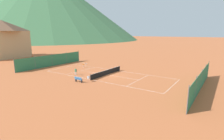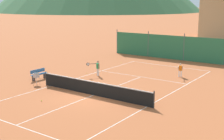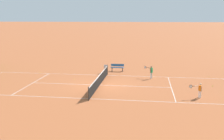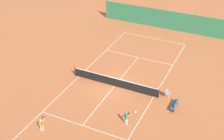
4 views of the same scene
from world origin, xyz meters
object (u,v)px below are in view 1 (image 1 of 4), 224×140
Objects in this scene: ball_hopper at (89,78)px; tennis_ball_far_corner at (48,72)px; tennis_net at (107,72)px; tennis_ball_alley_left at (114,79)px; player_near_baseline at (83,65)px; tennis_ball_by_net_left at (70,76)px; tennis_ball_service_box at (132,88)px; alpine_chalet at (3,38)px; courtside_bench at (79,79)px; tennis_ball_mid_court at (65,69)px; player_near_service at (76,71)px.

tennis_ball_far_corner is at bearing 87.09° from ball_hopper.
tennis_net is 3.52m from tennis_ball_alley_left.
tennis_ball_by_net_left is (-7.27, -3.48, -0.64)m from player_near_baseline.
tennis_ball_service_box is 7.27m from ball_hopper.
ball_hopper is 0.07× the size of alpine_chalet.
tennis_net is 6.12× the size of courtside_bench.
courtside_bench is (-9.04, -7.39, -0.22)m from player_near_baseline.
tennis_ball_mid_court is (-3.62, 1.84, -0.64)m from player_near_baseline.
player_near_service is 12.16m from tennis_ball_service_box.
tennis_ball_service_box is at bearing -88.19° from tennis_ball_by_net_left.
alpine_chalet is at bearing 88.99° from tennis_net.
tennis_ball_service_box is 8.62m from courtside_bench.
tennis_ball_by_net_left is 1.00× the size of tennis_ball_alley_left.
player_near_baseline reaches higher than ball_hopper.
ball_hopper is 39.95m from alpine_chalet.
alpine_chalet is (0.69, 38.86, 5.32)m from tennis_net.
alpine_chalet reaches higher than tennis_ball_by_net_left.
tennis_ball_service_box is (-6.88, -15.73, -0.64)m from player_near_baseline.
tennis_ball_by_net_left is at bearing -154.42° from player_near_baseline.
player_near_service reaches higher than tennis_ball_service_box.
player_near_service is 4.88m from courtside_bench.
ball_hopper is (-4.38, -10.41, 0.62)m from tennis_ball_mid_court.
alpine_chalet is (5.27, 34.07, 5.79)m from tennis_ball_by_net_left.
tennis_ball_mid_court is 0.04× the size of courtside_bench.
tennis_net reaches higher than courtside_bench.
alpine_chalet is at bearing 93.75° from player_near_baseline.
tennis_ball_by_net_left is (-1.33, 0.15, -0.72)m from player_near_service.
tennis_net is at bearing -84.74° from tennis_ball_mid_court.
tennis_ball_alley_left is at bearing -37.50° from ball_hopper.
tennis_net is 139.09× the size of tennis_ball_alley_left.
player_near_baseline is 11.67m from courtside_bench.
tennis_net is at bearing 60.66° from tennis_ball_service_box.
tennis_ball_mid_court and tennis_ball_alley_left have the same top height.
courtside_bench is at bearing 131.24° from ball_hopper.
alpine_chalet is (7.03, 37.98, 5.37)m from courtside_bench.
ball_hopper is (-0.73, -5.09, 0.62)m from tennis_ball_by_net_left.
tennis_ball_far_corner is (-1.50, 5.96, -0.72)m from player_near_service.
tennis_ball_mid_court is 1.00× the size of tennis_ball_service_box.
ball_hopper is 1.59m from courtside_bench.
player_near_service reaches higher than courtside_bench.
courtside_bench is at bearing 172.13° from tennis_net.
player_near_baseline is 17.29× the size of tennis_ball_mid_court.
player_near_baseline reaches higher than tennis_ball_alley_left.
ball_hopper reaches higher than tennis_ball_service_box.
tennis_ball_alley_left is (-0.96, -13.03, 0.00)m from tennis_ball_mid_court.
player_near_service is 34.81m from alpine_chalet.
player_near_service is 1.52m from tennis_ball_by_net_left.
tennis_ball_alley_left is 0.07× the size of ball_hopper.
tennis_net is 10.16m from tennis_ball_mid_court.
tennis_ball_by_net_left is at bearing -124.46° from tennis_ball_mid_court.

